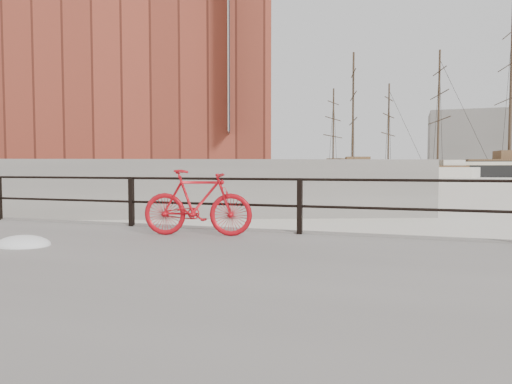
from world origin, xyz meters
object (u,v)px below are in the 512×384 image
Objects in this scene: workboat_near at (184,183)px; bicycle at (198,203)px; workboat_far at (152,179)px; schooner_mid at (394,177)px; schooner_left at (360,176)px.

bicycle is at bearing -74.65° from workboat_near.
schooner_mid is at bearing 25.73° from workboat_far.
schooner_left reaches higher than workboat_near.
workboat_near is at bearing -61.07° from workboat_far.
schooner_left reaches higher than workboat_far.
workboat_near is (-13.73, -42.66, 0.00)m from schooner_left.
bicycle is at bearing -70.88° from workboat_far.
schooner_left reaches higher than bicycle.
workboat_near is at bearing -97.48° from schooner_left.
workboat_near is at bearing -128.97° from schooner_mid.
schooner_mid is 43.80m from workboat_near.
bicycle is 74.55m from schooner_mid.
schooner_left is (-6.23, 3.67, 0.00)m from schooner_mid.
schooner_mid is 2.58× the size of workboat_near.
schooner_mid is 1.39× the size of schooner_left.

